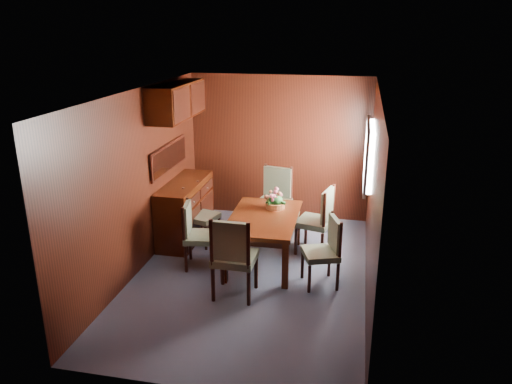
% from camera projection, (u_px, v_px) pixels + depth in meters
% --- Properties ---
extents(ground, '(4.50, 4.50, 0.00)m').
position_uv_depth(ground, '(251.00, 275.00, 6.65)').
color(ground, '#3F4256').
rests_on(ground, ground).
extents(room_shell, '(3.06, 4.52, 2.41)m').
position_uv_depth(room_shell, '(248.00, 149.00, 6.45)').
color(room_shell, black).
rests_on(room_shell, ground).
extents(sideboard, '(0.48, 1.40, 0.90)m').
position_uv_depth(sideboard, '(185.00, 210.00, 7.67)').
color(sideboard, black).
rests_on(sideboard, ground).
extents(dining_table, '(0.93, 1.47, 0.68)m').
position_uv_depth(dining_table, '(264.00, 223.00, 6.83)').
color(dining_table, black).
rests_on(dining_table, ground).
extents(chair_left_near, '(0.49, 0.51, 0.92)m').
position_uv_depth(chair_left_near, '(195.00, 231.00, 6.73)').
color(chair_left_near, black).
rests_on(chair_left_near, ground).
extents(chair_left_far, '(0.51, 0.53, 0.91)m').
position_uv_depth(chair_left_far, '(198.00, 211.00, 7.49)').
color(chair_left_far, black).
rests_on(chair_left_far, ground).
extents(chair_right_near, '(0.54, 0.55, 0.92)m').
position_uv_depth(chair_right_near, '(326.00, 247.00, 6.26)').
color(chair_right_near, black).
rests_on(chair_right_near, ground).
extents(chair_right_far, '(0.55, 0.57, 1.00)m').
position_uv_depth(chair_right_far, '(320.00, 217.00, 7.12)').
color(chair_right_far, black).
rests_on(chair_right_far, ground).
extents(chair_head, '(0.51, 0.49, 1.06)m').
position_uv_depth(chair_head, '(233.00, 254.00, 5.91)').
color(chair_head, black).
rests_on(chair_head, ground).
extents(chair_foot, '(0.59, 0.57, 1.06)m').
position_uv_depth(chair_foot, '(275.00, 196.00, 7.87)').
color(chair_foot, black).
rests_on(chair_foot, ground).
extents(flower_centerpiece, '(0.29, 0.29, 0.29)m').
position_uv_depth(flower_centerpiece, '(276.00, 199.00, 7.05)').
color(flower_centerpiece, '#BF6C3A').
rests_on(flower_centerpiece, dining_table).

